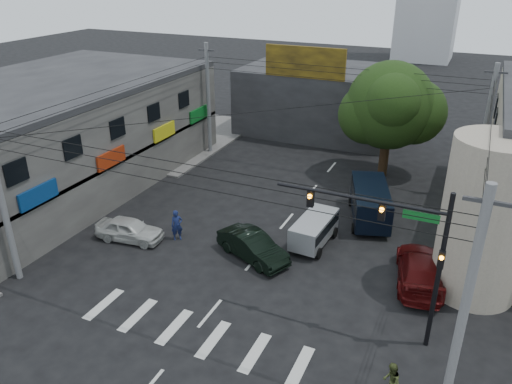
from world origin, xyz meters
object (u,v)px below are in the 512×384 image
Objects in this scene: utility_pole_far_right at (484,133)px; silver_minivan at (314,232)px; utility_pole_near_left at (1,198)px; maroon_sedan at (420,269)px; utility_pole_near_right at (464,312)px; white_compact at (130,229)px; traffic_officer at (177,225)px; utility_pole_far_left at (208,100)px; traffic_gantry at (400,239)px; navy_van at (370,204)px; pedestrian_olive at (391,381)px; dark_sedan at (253,246)px; street_tree at (390,106)px.

utility_pole_far_right reaches higher than silver_minivan.
utility_pole_near_left is 1.59× the size of maroon_sedan.
utility_pole_near_right is 20.50m from utility_pole_far_right.
white_compact is at bearing -1.17° from maroon_sedan.
silver_minivan is 8.01m from traffic_officer.
utility_pole_far_right is (21.00, 0.00, 0.00)m from utility_pole_far_left.
traffic_gantry is 17.21m from utility_pole_far_right.
white_compact is 0.71× the size of navy_van.
utility_pole_far_left is at bearing -140.92° from pedestrian_olive.
white_compact is (2.89, -14.95, -3.91)m from utility_pole_far_left.
utility_pole_far_left is 17.38m from silver_minivan.
dark_sedan is 1.14× the size of white_compact.
street_tree is 1.21× the size of traffic_gantry.
utility_pole_near_right is (2.68, -3.50, -0.23)m from traffic_gantry.
traffic_officer is at bearing -121.64° from street_tree.
utility_pole_far_right is 14.14m from silver_minivan.
utility_pole_near_left is at bearing 180.00° from utility_pole_near_right.
maroon_sedan is at bearing -87.96° from white_compact.
utility_pole_far_left reaches higher than silver_minivan.
navy_van is at bearing 42.45° from utility_pole_near_left.
utility_pole_far_right is at bearing 0.00° from utility_pole_far_left.
street_tree is 1.48× the size of navy_van.
utility_pole_near_right is at bearing -113.97° from white_compact.
traffic_gantry is at bearing -104.52° from white_compact.
utility_pole_far_left reaches higher than traffic_gantry.
utility_pole_far_right is at bearing -32.78° from silver_minivan.
traffic_gantry is at bearing 10.80° from utility_pole_near_left.
street_tree is at bearing -81.45° from maroon_sedan.
utility_pole_near_right is 9.16m from maroon_sedan.
street_tree is at bearing -3.94° from silver_minivan.
utility_pole_far_right is at bearing 81.06° from traffic_gantry.
utility_pole_far_left is at bearing -176.05° from street_tree.
utility_pole_far_right reaches higher than white_compact.
traffic_officer is (-9.09, -14.75, -4.54)m from street_tree.
silver_minivan is (12.93, -10.98, -3.77)m from utility_pole_far_left.
utility_pole_far_right is 21.11m from traffic_officer.
navy_van is at bearing 106.91° from traffic_gantry.
utility_pole_far_right reaches higher than traffic_gantry.
utility_pole_near_left and utility_pole_far_right have the same top height.
traffic_gantry reaches higher than traffic_officer.
utility_pole_near_left reaches higher than silver_minivan.
pedestrian_olive is (4.58, -21.54, -4.69)m from street_tree.
silver_minivan is at bearing 36.36° from utility_pole_near_left.
utility_pole_far_left is at bearing 60.86° from dark_sedan.
maroon_sedan is at bearing 81.24° from traffic_gantry.
traffic_officer is at bearing -71.50° from white_compact.
utility_pole_far_left is 1.92× the size of dark_sedan.
utility_pole_near_right is at bearing -174.73° from navy_van.
navy_van is (12.28, 8.33, 0.42)m from white_compact.
maroon_sedan is at bearing -99.01° from utility_pole_far_right.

